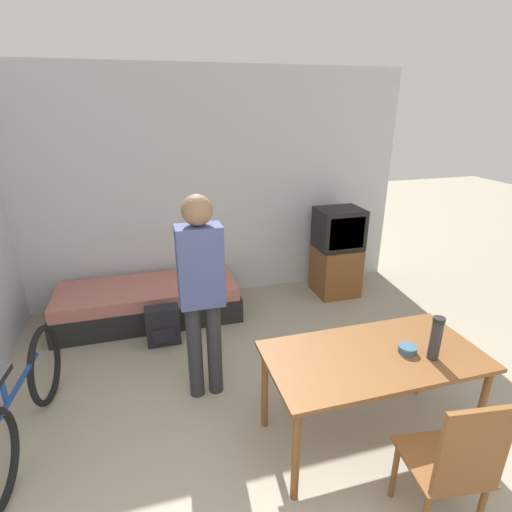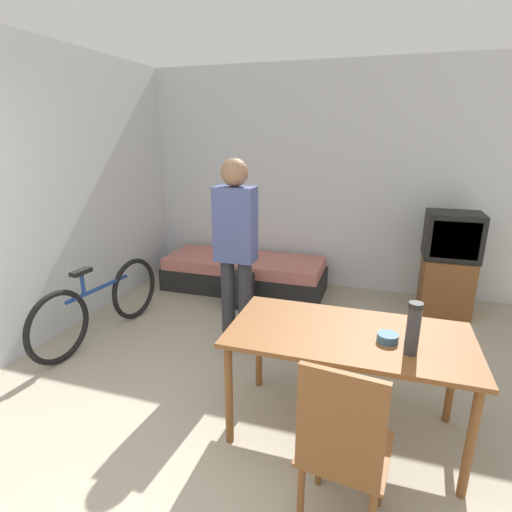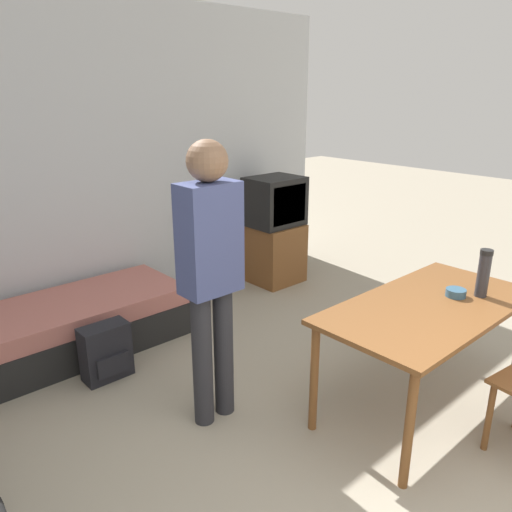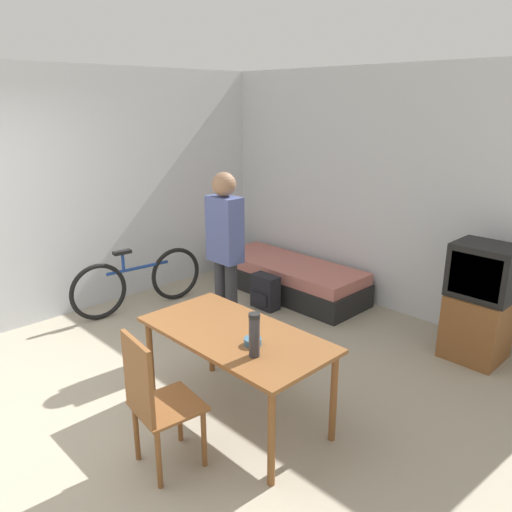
{
  "view_description": "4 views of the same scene",
  "coord_description": "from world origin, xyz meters",
  "views": [
    {
      "loc": [
        -0.62,
        -0.82,
        2.31
      ],
      "look_at": [
        0.26,
        2.28,
        1.06
      ],
      "focal_mm": 28.0,
      "sensor_mm": 36.0,
      "label": 1
    },
    {
      "loc": [
        0.88,
        -1.13,
        1.88
      ],
      "look_at": [
        -0.12,
        2.03,
        0.87
      ],
      "focal_mm": 28.0,
      "sensor_mm": 36.0,
      "label": 2
    },
    {
      "loc": [
        -1.86,
        -0.21,
        1.95
      ],
      "look_at": [
        0.26,
        2.15,
        0.89
      ],
      "focal_mm": 35.0,
      "sensor_mm": 36.0,
      "label": 3
    },
    {
      "loc": [
        3.22,
        -1.06,
        2.34
      ],
      "look_at": [
        0.11,
        1.98,
        0.97
      ],
      "focal_mm": 35.0,
      "sensor_mm": 36.0,
      "label": 4
    }
  ],
  "objects": [
    {
      "name": "dining_table",
      "position": [
        0.76,
        1.14,
        0.64
      ],
      "size": [
        1.46,
        0.75,
        0.72
      ],
      "color": "brown",
      "rests_on": "ground_plane"
    },
    {
      "name": "wall_left",
      "position": [
        -2.06,
        1.91,
        1.35
      ],
      "size": [
        0.06,
        4.81,
        2.7
      ],
      "color": "silver",
      "rests_on": "ground_plane"
    },
    {
      "name": "tv",
      "position": [
        1.63,
        3.39,
        0.55
      ],
      "size": [
        0.55,
        0.5,
        1.11
      ],
      "color": "brown",
      "rests_on": "ground_plane"
    },
    {
      "name": "person_standing",
      "position": [
        -0.27,
        1.94,
        1.0
      ],
      "size": [
        0.34,
        0.23,
        1.7
      ],
      "color": "#28282D",
      "rests_on": "ground_plane"
    },
    {
      "name": "bicycle",
      "position": [
        -1.58,
        1.75,
        0.33
      ],
      "size": [
        0.22,
        1.6,
        0.74
      ],
      "color": "black",
      "rests_on": "ground_plane"
    },
    {
      "name": "wall_back",
      "position": [
        0.0,
        3.84,
        1.35
      ],
      "size": [
        5.07,
        0.06,
        2.7
      ],
      "color": "silver",
      "rests_on": "ground_plane"
    },
    {
      "name": "wooden_chair",
      "position": [
        0.81,
        0.39,
        0.53
      ],
      "size": [
        0.45,
        0.45,
        0.97
      ],
      "color": "brown",
      "rests_on": "ground_plane"
    },
    {
      "name": "ground_plane",
      "position": [
        0.0,
        0.0,
        0.0
      ],
      "size": [
        20.0,
        20.0,
        0.0
      ],
      "primitive_type": "plane",
      "color": "#9E937F"
    },
    {
      "name": "backpack",
      "position": [
        -0.57,
        2.8,
        0.2
      ],
      "size": [
        0.33,
        0.2,
        0.4
      ],
      "color": "black",
      "rests_on": "ground_plane"
    },
    {
      "name": "daybed",
      "position": [
        -0.69,
        3.35,
        0.2
      ],
      "size": [
        2.0,
        0.77,
        0.41
      ],
      "color": "black",
      "rests_on": "ground_plane"
    },
    {
      "name": "thermos_flask",
      "position": [
        1.11,
        0.99,
        0.89
      ],
      "size": [
        0.08,
        0.08,
        0.3
      ],
      "color": "#2D2D33",
      "rests_on": "dining_table"
    },
    {
      "name": "mate_bowl",
      "position": [
        0.99,
        1.09,
        0.75
      ],
      "size": [
        0.12,
        0.12,
        0.05
      ],
      "color": "#335670",
      "rests_on": "dining_table"
    }
  ]
}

